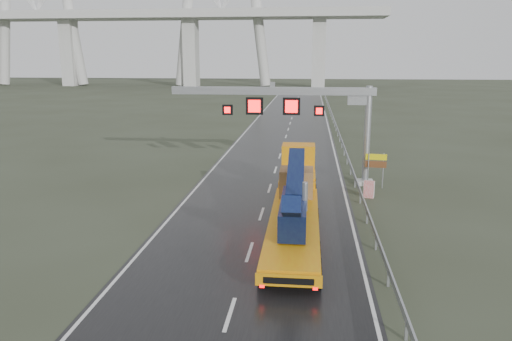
# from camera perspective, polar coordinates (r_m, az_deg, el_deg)

# --- Properties ---
(ground) EXTENTS (400.00, 400.00, 0.00)m
(ground) POSITION_cam_1_polar(r_m,az_deg,el_deg) (20.75, -2.11, -13.48)
(ground) COLOR #323727
(ground) RESTS_ON ground
(road) EXTENTS (11.00, 200.00, 0.02)m
(road) POSITION_cam_1_polar(r_m,az_deg,el_deg) (59.18, 3.45, 3.90)
(road) COLOR black
(road) RESTS_ON ground
(guardrail) EXTENTS (0.20, 140.00, 1.40)m
(guardrail) POSITION_cam_1_polar(r_m,az_deg,el_deg) (49.25, 10.00, 2.72)
(guardrail) COLOR #91959A
(guardrail) RESTS_ON ground
(sign_gantry) EXTENTS (14.90, 1.20, 7.42)m
(sign_gantry) POSITION_cam_1_polar(r_m,az_deg,el_deg) (36.57, 5.19, 7.17)
(sign_gantry) COLOR #B4B4AF
(sign_gantry) RESTS_ON ground
(heavy_haul_truck) EXTENTS (2.63, 17.12, 4.01)m
(heavy_haul_truck) POSITION_cam_1_polar(r_m,az_deg,el_deg) (28.89, 4.58, -2.53)
(heavy_haul_truck) COLOR #D6960B
(heavy_haul_truck) RESTS_ON ground
(exit_sign_pair) EXTENTS (1.48, 0.22, 2.53)m
(exit_sign_pair) POSITION_cam_1_polar(r_m,az_deg,el_deg) (36.48, 13.54, 0.74)
(exit_sign_pair) COLOR gray
(exit_sign_pair) RESTS_ON ground
(striped_barrier) EXTENTS (0.74, 0.53, 1.14)m
(striped_barrier) POSITION_cam_1_polar(r_m,az_deg,el_deg) (34.14, 12.79, -2.12)
(striped_barrier) COLOR red
(striped_barrier) RESTS_ON ground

